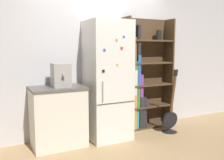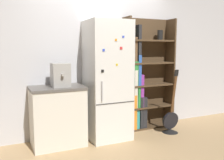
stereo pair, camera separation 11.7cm
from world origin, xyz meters
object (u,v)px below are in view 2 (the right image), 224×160
object	(u,v)px
guitar	(171,123)
bookshelf	(141,80)
espresso_machine	(60,75)
refrigerator	(107,80)

from	to	relation	value
guitar	bookshelf	bearing A→B (deg)	126.33
guitar	espresso_machine	bearing A→B (deg)	172.66
refrigerator	bookshelf	size ratio (longest dim) A/B	0.95
bookshelf	guitar	size ratio (longest dim) A/B	1.80
refrigerator	espresso_machine	size ratio (longest dim) A/B	5.44
bookshelf	guitar	distance (m)	0.93
espresso_machine	guitar	world-z (taller)	espresso_machine
bookshelf	espresso_machine	world-z (taller)	bookshelf
espresso_machine	guitar	size ratio (longest dim) A/B	0.31
refrigerator	bookshelf	bearing A→B (deg)	14.41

